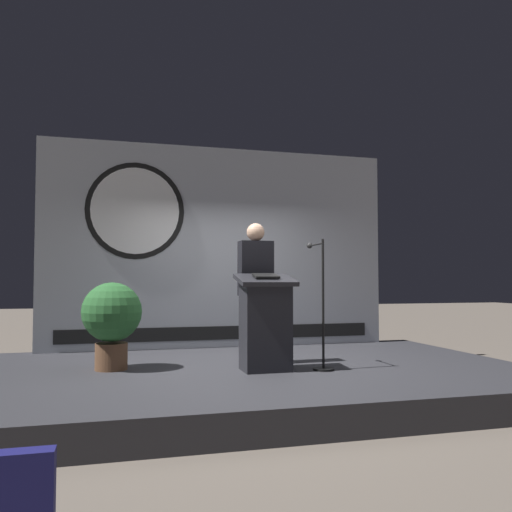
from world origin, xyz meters
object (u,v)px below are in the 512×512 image
Objects in this scene: speaker_person at (256,292)px; potted_plant at (112,317)px; podium at (265,323)px; microphone_stand at (321,323)px.

potted_plant is at bearing 179.04° from speaker_person.
podium is 0.64m from microphone_stand.
speaker_person is 0.91m from microphone_stand.
podium is 0.59m from speaker_person.
speaker_person is at bearing 137.24° from microphone_stand.
podium is 0.74× the size of microphone_stand.
potted_plant is (-1.67, 0.51, 0.06)m from podium.
microphone_stand reaches higher than potted_plant.
podium is 0.64× the size of speaker_person.
speaker_person is (0.02, 0.48, 0.34)m from podium.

